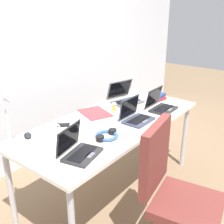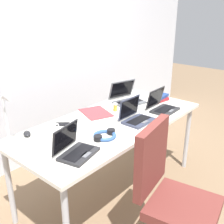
# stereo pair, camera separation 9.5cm
# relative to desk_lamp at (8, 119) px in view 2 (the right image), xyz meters

# --- Properties ---
(ground_plane) EXTENTS (12.00, 12.00, 0.00)m
(ground_plane) POSITION_rel_desk_lamp_xyz_m (0.80, -0.28, -0.94)
(ground_plane) COLOR #7A6047
(wall_back) EXTENTS (6.00, 0.13, 2.60)m
(wall_back) POSITION_rel_desk_lamp_xyz_m (0.80, 0.82, 0.36)
(wall_back) COLOR silver
(wall_back) RESTS_ON ground_plane
(desk) EXTENTS (1.80, 0.80, 0.74)m
(desk) POSITION_rel_desk_lamp_xyz_m (0.80, -0.28, -0.25)
(desk) COLOR silver
(desk) RESTS_ON ground_plane
(desk_lamp) EXTENTS (0.12, 0.18, 0.40)m
(desk_lamp) POSITION_rel_desk_lamp_xyz_m (0.00, 0.00, 0.00)
(desk_lamp) COLOR silver
(desk_lamp) RESTS_ON desk
(laptop_mid_desk) EXTENTS (0.31, 0.27, 0.20)m
(laptop_mid_desk) POSITION_rel_desk_lamp_xyz_m (0.20, -0.46, -0.16)
(laptop_mid_desk) COLOR #232326
(laptop_mid_desk) RESTS_ON desk
(laptop_front_right) EXTENTS (0.28, 0.24, 0.20)m
(laptop_front_right) POSITION_rel_desk_lamp_xyz_m (1.30, -0.48, -0.16)
(laptop_front_right) COLOR #232326
(laptop_front_right) RESTS_ON desk
(laptop_center) EXTENTS (0.36, 0.34, 0.22)m
(laptop_center) POSITION_rel_desk_lamp_xyz_m (1.26, -0.08, -0.15)
(laptop_center) COLOR #515459
(laptop_center) RESTS_ON desk
(laptop_near_lamp) EXTENTS (0.27, 0.21, 0.20)m
(laptop_near_lamp) POSITION_rel_desk_lamp_xyz_m (0.92, -0.44, -0.16)
(laptop_near_lamp) COLOR #33384C
(laptop_near_lamp) RESTS_ON desk
(computer_mouse) EXTENTS (0.09, 0.11, 0.03)m
(computer_mouse) POSITION_rel_desk_lamp_xyz_m (0.15, 0.03, -0.18)
(computer_mouse) COLOR black
(computer_mouse) RESTS_ON desk
(cell_phone) EXTENTS (0.14, 0.14, 0.01)m
(cell_phone) POSITION_rel_desk_lamp_xyz_m (0.45, -0.01, -0.19)
(cell_phone) COLOR black
(cell_phone) RESTS_ON desk
(headphones) EXTENTS (0.21, 0.18, 0.04)m
(headphones) POSITION_rel_desk_lamp_xyz_m (0.52, -0.44, -0.18)
(headphones) COLOR #335999
(headphones) RESTS_ON desk
(pill_bottle) EXTENTS (0.04, 0.04, 0.08)m
(pill_bottle) POSITION_rel_desk_lamp_xyz_m (0.99, -0.15, -0.16)
(pill_bottle) COLOR gold
(pill_bottle) RESTS_ON desk
(book_stack) EXTENTS (0.20, 0.16, 0.06)m
(book_stack) POSITION_rel_desk_lamp_xyz_m (1.54, -0.30, -0.17)
(book_stack) COLOR maroon
(book_stack) RESTS_ON desk
(paper_folder_mid_desk) EXTENTS (0.33, 0.37, 0.01)m
(paper_folder_mid_desk) POSITION_rel_desk_lamp_xyz_m (0.83, -0.05, -0.19)
(paper_folder_mid_desk) COLOR red
(paper_folder_mid_desk) RESTS_ON desk
(coffee_mug) EXTENTS (0.11, 0.08, 0.09)m
(coffee_mug) POSITION_rel_desk_lamp_xyz_m (0.29, -0.09, -0.15)
(coffee_mug) COLOR white
(coffee_mug) RESTS_ON desk
(office_chair) EXTENTS (0.52, 0.57, 0.97)m
(office_chair) POSITION_rel_desk_lamp_xyz_m (0.54, -1.04, -0.54)
(office_chair) COLOR black
(office_chair) RESTS_ON ground_plane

